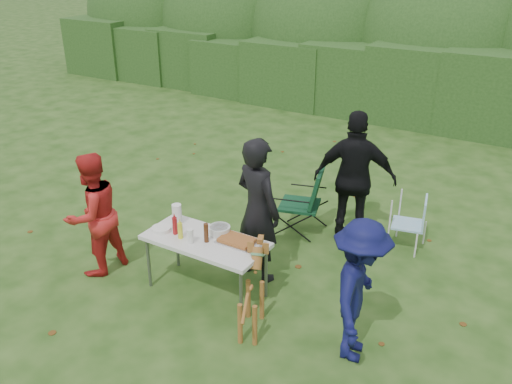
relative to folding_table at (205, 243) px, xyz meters
The scene contains 20 objects.
ground 0.76m from the folding_table, 55.85° to the left, with size 80.00×80.00×0.00m, color #1E4211.
hedge_row 8.27m from the folding_table, 88.73° to the left, with size 22.00×1.40×1.70m, color #23471C.
shrub_backdrop 9.91m from the folding_table, 88.94° to the left, with size 20.00×2.60×3.20m, color #3D6628.
folding_table is the anchor object (origin of this frame).
person_cook 0.77m from the folding_table, 61.48° to the left, with size 0.69×0.45×1.89m, color black.
person_red_jacket 1.55m from the folding_table, 167.36° to the right, with size 0.80×0.62×1.64m, color red.
person_black_puffy 2.38m from the folding_table, 64.03° to the left, with size 1.14×0.47×1.94m, color black.
child 1.99m from the folding_table, ahead, with size 1.02×0.58×1.57m, color #0D1044.
dog 0.96m from the folding_table, 22.20° to the right, with size 0.91×0.36×0.87m, color #925C27, non-canonical shape.
camping_chair 1.96m from the folding_table, 81.62° to the left, with size 0.64×0.64×1.03m, color #103E23, non-canonical shape.
lawn_chair 2.96m from the folding_table, 52.63° to the left, with size 0.47×0.47×0.79m, color #48A7D9, non-canonical shape.
food_tray 0.39m from the folding_table, 19.78° to the left, with size 0.45×0.30×0.02m, color #B7B7BA.
focaccia_bread 0.40m from the folding_table, 19.78° to the left, with size 0.40×0.26×0.04m, color #9F5B2A.
mustard_bottle 0.33m from the folding_table, 155.02° to the right, with size 0.06×0.06×0.20m, color yellow.
ketchup_bottle 0.43m from the folding_table, 168.67° to the right, with size 0.06×0.06×0.22m, color maroon.
beer_bottle 0.18m from the folding_table, 38.53° to the right, with size 0.06×0.06×0.24m, color #47230F.
paper_towel_roll 0.59m from the folding_table, 164.50° to the left, with size 0.12×0.12×0.26m, color white.
cup_stack 0.23m from the folding_table, 122.58° to the right, with size 0.08×0.08×0.18m, color white.
pasta_bowl 0.24m from the folding_table, 69.79° to the left, with size 0.26×0.26×0.10m, color silver.
plate_stack 0.60m from the folding_table, 169.46° to the right, with size 0.24×0.24×0.05m, color white.
Camera 1 is at (3.24, -4.76, 3.97)m, focal length 38.00 mm.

